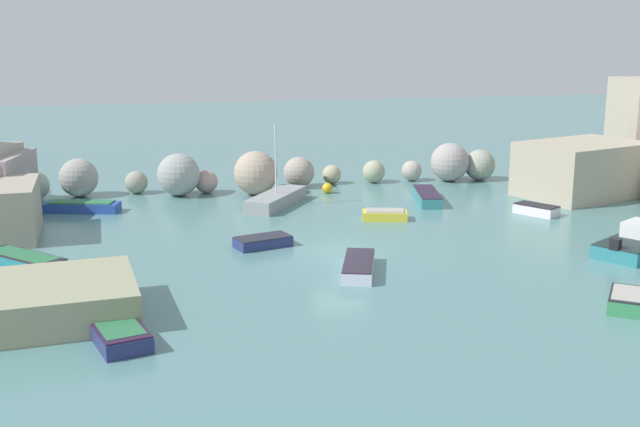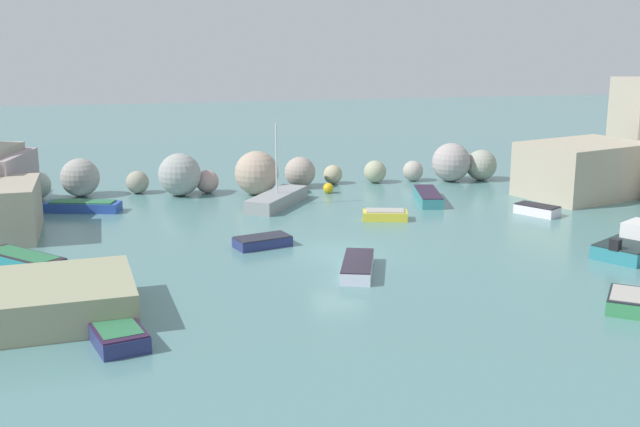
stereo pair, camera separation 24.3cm
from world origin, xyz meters
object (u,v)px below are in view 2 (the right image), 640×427
Objects in this scene: moored_boat_4 at (83,206)px; moored_boat_6 at (428,197)px; channel_buoy at (328,188)px; moored_boat_8 at (637,243)px; moored_boat_3 at (23,259)px; moored_boat_7 at (626,301)px; moored_boat_1 at (263,241)px; moored_boat_2 at (358,266)px; moored_boat_0 at (277,199)px; moored_boat_9 at (385,215)px; stone_dock at (10,304)px; moored_boat_10 at (111,326)px; moored_boat_5 at (537,210)px.

moored_boat_6 reaches higher than moored_boat_4.
channel_buoy is 0.13× the size of moored_boat_8.
moored_boat_7 is at bearing 20.84° from moored_boat_3.
moored_boat_2 is (3.38, -5.03, 0.03)m from moored_boat_1.
moored_boat_2 is at bearing 29.47° from moored_boat_3.
moored_boat_9 is at bearing -98.40° from moored_boat_0.
channel_buoy is 7.82m from moored_boat_9.
stone_dock is at bearing -39.36° from moored_boat_3.
moored_boat_6 is 1.74× the size of moored_boat_7.
moored_boat_10 reaches higher than moored_boat_4.
moored_boat_2 is 1.55× the size of moored_boat_7.
moored_boat_7 is 18.86m from moored_boat_10.
moored_boat_0 reaches higher than moored_boat_1.
stone_dock reaches higher than moored_boat_8.
moored_boat_5 is 0.57× the size of moored_boat_10.
moored_boat_4 is at bearing 118.83° from moored_boat_0.
moored_boat_2 is at bearing 89.31° from moored_boat_7.
moored_boat_7 reaches higher than moored_boat_1.
stone_dock is at bearing -59.14° from moored_boat_2.
moored_boat_1 is 13.29m from moored_boat_4.
moored_boat_8 is (25.94, -14.83, 0.20)m from moored_boat_4.
moored_boat_7 reaches higher than moored_boat_3.
moored_boat_2 reaches higher than moored_boat_9.
stone_dock is 2.94× the size of moored_boat_1.
moored_boat_8 is (27.25, 2.95, -0.21)m from stone_dock.
moored_boat_4 reaches higher than moored_boat_9.
moored_boat_6 is at bearing 67.37° from moored_boat_3.
moored_boat_6 is 19.47m from moored_boat_7.
moored_boat_0 is at bearing -26.67° from moored_boat_9.
moored_boat_1 is at bearing -42.96° from moored_boat_6.
moored_boat_0 is at bearing 11.14° from moored_boat_4.
moored_boat_0 is at bearing 53.27° from stone_dock.
moored_boat_8 reaches higher than moored_boat_6.
stone_dock is 2.10× the size of moored_boat_2.
moored_boat_5 is 15.42m from moored_boat_7.
moored_boat_2 is 11.33m from moored_boat_10.
moored_boat_3 is 1.57× the size of moored_boat_5.
moored_boat_5 is at bearing -39.84° from channel_buoy.
moored_boat_10 is at bearing 160.56° from moored_boat_8.
moored_boat_0 is at bearing -142.80° from channel_buoy.
moored_boat_0 is 1.11× the size of moored_boat_8.
moored_boat_6 is at bearing -166.22° from moored_boat_5.
stone_dock is 20.92m from moored_boat_0.
moored_boat_4 is at bearing -172.81° from channel_buoy.
channel_buoy is 19.97m from moored_boat_8.
moored_boat_10 is at bearing 39.49° from moored_boat_1.
channel_buoy is at bearing 23.53° from moored_boat_4.
moored_boat_9 is 19.97m from moored_boat_10.
moored_boat_8 is at bearing 152.23° from moored_boat_9.
stone_dock reaches higher than moored_boat_6.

